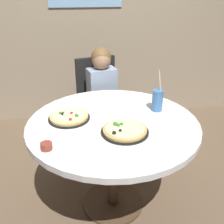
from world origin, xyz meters
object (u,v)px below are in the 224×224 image
object	(u,v)px
diner_child	(105,112)
pizza_veggie	(125,130)
dining_table	(113,134)
sauce_bowl	(46,146)
chair_wooden	(99,100)
plate_small	(135,98)
soda_cup	(157,100)
pizza_cheese	(69,117)

from	to	relation	value
diner_child	pizza_veggie	xyz separation A→B (m)	(0.04, -0.85, 0.28)
dining_table	sauce_bowl	size ratio (longest dim) A/B	16.85
sauce_bowl	pizza_veggie	bearing A→B (deg)	14.50
chair_wooden	pizza_veggie	size ratio (longest dim) A/B	3.10
sauce_bowl	plate_small	xyz separation A→B (m)	(0.66, 0.65, -0.02)
dining_table	sauce_bowl	xyz separation A→B (m)	(-0.42, -0.28, 0.12)
chair_wooden	sauce_bowl	xyz separation A→B (m)	(-0.40, -1.15, 0.24)
dining_table	soda_cup	world-z (taller)	soda_cup
dining_table	chair_wooden	world-z (taller)	chair_wooden
chair_wooden	sauce_bowl	bearing A→B (deg)	-109.26
chair_wooden	diner_child	distance (m)	0.19
pizza_veggie	plate_small	distance (m)	0.55
soda_cup	chair_wooden	bearing A→B (deg)	116.47
pizza_cheese	chair_wooden	bearing A→B (deg)	70.78
pizza_veggie	sauce_bowl	bearing A→B (deg)	-165.50
plate_small	pizza_veggie	bearing A→B (deg)	-108.82
chair_wooden	plate_small	xyz separation A→B (m)	(0.25, -0.51, 0.22)
dining_table	soda_cup	bearing A→B (deg)	21.26
sauce_bowl	plate_small	size ratio (longest dim) A/B	0.39
diner_child	sauce_bowl	bearing A→B (deg)	-114.37
sauce_bowl	diner_child	bearing A→B (deg)	65.63
dining_table	pizza_cheese	xyz separation A→B (m)	(-0.30, 0.08, 0.12)
pizza_veggie	soda_cup	distance (m)	0.42
soda_cup	plate_small	distance (m)	0.27
soda_cup	dining_table	bearing A→B (deg)	-158.74
pizza_veggie	pizza_cheese	world-z (taller)	same
pizza_veggie	pizza_cheese	distance (m)	0.42
diner_child	sauce_bowl	size ratio (longest dim) A/B	15.46
pizza_veggie	sauce_bowl	distance (m)	0.49
pizza_veggie	soda_cup	world-z (taller)	soda_cup
dining_table	plate_small	bearing A→B (deg)	58.03
chair_wooden	soda_cup	bearing A→B (deg)	-63.53
diner_child	pizza_cheese	bearing A→B (deg)	-117.11
pizza_veggie	plate_small	size ratio (longest dim) A/B	1.70
dining_table	plate_small	size ratio (longest dim) A/B	6.55
dining_table	chair_wooden	bearing A→B (deg)	91.39
pizza_cheese	sauce_bowl	world-z (taller)	pizza_cheese
soda_cup	sauce_bowl	size ratio (longest dim) A/B	4.39
dining_table	sauce_bowl	bearing A→B (deg)	-146.93
chair_wooden	pizza_veggie	bearing A→B (deg)	-85.86
pizza_cheese	sauce_bowl	size ratio (longest dim) A/B	4.15
chair_wooden	plate_small	world-z (taller)	chair_wooden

